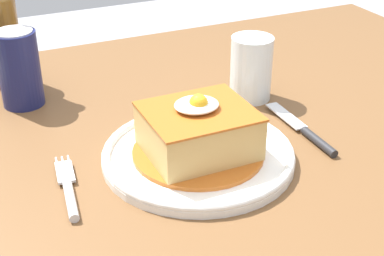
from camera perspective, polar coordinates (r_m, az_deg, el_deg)
dining_table at (r=0.86m, az=-2.28°, el=-7.48°), size 1.36×0.90×0.72m
main_plate at (r=0.77m, az=0.63°, el=-2.68°), size 0.26×0.26×0.02m
sandwich_meal at (r=0.75m, az=0.63°, el=-0.49°), size 0.18×0.18×0.09m
fork at (r=0.72m, az=-12.31°, el=-6.19°), size 0.03×0.14×0.01m
knife at (r=0.84m, az=11.72°, el=-0.62°), size 0.02×0.17×0.01m
soda_can at (r=0.94m, az=-17.02°, el=5.75°), size 0.07×0.07×0.12m
drinking_glass at (r=0.93m, az=5.95°, el=5.59°), size 0.07×0.07×0.10m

